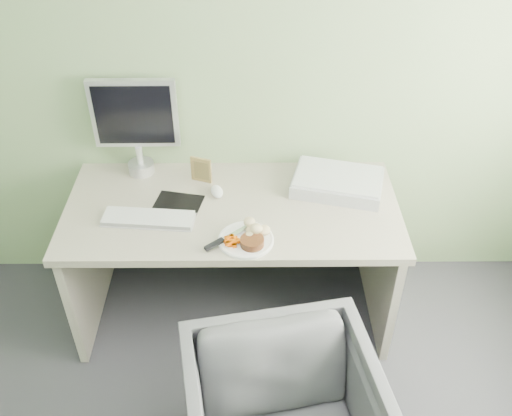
{
  "coord_description": "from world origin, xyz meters",
  "views": [
    {
      "loc": [
        0.1,
        -0.52,
        2.41
      ],
      "look_at": [
        0.11,
        1.5,
        0.82
      ],
      "focal_mm": 40.0,
      "sensor_mm": 36.0,
      "label": 1
    }
  ],
  "objects_px": {
    "desk": "(233,235)",
    "scanner": "(337,183)",
    "plate": "(246,240)",
    "monitor": "(135,122)"
  },
  "relations": [
    {
      "from": "desk",
      "to": "monitor",
      "type": "xyz_separation_m",
      "value": [
        -0.48,
        0.31,
        0.47
      ]
    },
    {
      "from": "monitor",
      "to": "plate",
      "type": "bearing_deg",
      "value": -46.47
    },
    {
      "from": "desk",
      "to": "scanner",
      "type": "distance_m",
      "value": 0.58
    },
    {
      "from": "plate",
      "to": "scanner",
      "type": "distance_m",
      "value": 0.6
    },
    {
      "from": "desk",
      "to": "plate",
      "type": "bearing_deg",
      "value": -74.85
    },
    {
      "from": "desk",
      "to": "plate",
      "type": "distance_m",
      "value": 0.32
    },
    {
      "from": "plate",
      "to": "monitor",
      "type": "distance_m",
      "value": 0.83
    },
    {
      "from": "plate",
      "to": "scanner",
      "type": "xyz_separation_m",
      "value": [
        0.45,
        0.39,
        0.03
      ]
    },
    {
      "from": "plate",
      "to": "scanner",
      "type": "relative_size",
      "value": 0.58
    },
    {
      "from": "monitor",
      "to": "scanner",
      "type": "bearing_deg",
      "value": -10.19
    }
  ]
}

